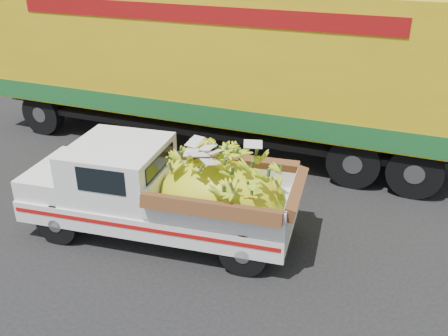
% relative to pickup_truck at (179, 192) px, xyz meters
% --- Properties ---
extents(ground, '(100.00, 100.00, 0.00)m').
position_rel_pickup_truck_xyz_m(ground, '(-0.57, -0.75, -0.88)').
color(ground, black).
rests_on(ground, ground).
extents(curb, '(60.00, 0.25, 0.15)m').
position_rel_pickup_truck_xyz_m(curb, '(-0.57, 6.60, -0.80)').
color(curb, gray).
rests_on(curb, ground).
extents(sidewalk, '(60.00, 4.00, 0.14)m').
position_rel_pickup_truck_xyz_m(sidewalk, '(-0.57, 8.70, -0.81)').
color(sidewalk, gray).
rests_on(sidewalk, ground).
extents(pickup_truck, '(4.68, 1.78, 1.63)m').
position_rel_pickup_truck_xyz_m(pickup_truck, '(0.00, 0.00, 0.00)').
color(pickup_truck, black).
rests_on(pickup_truck, ground).
extents(semi_trailer, '(12.04, 3.65, 3.80)m').
position_rel_pickup_truck_xyz_m(semi_trailer, '(-0.59, 4.15, 1.25)').
color(semi_trailer, black).
rests_on(semi_trailer, ground).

